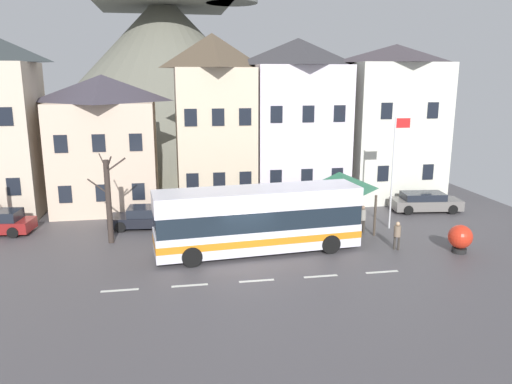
{
  "coord_description": "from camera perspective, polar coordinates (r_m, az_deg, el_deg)",
  "views": [
    {
      "loc": [
        -3.63,
        -23.03,
        9.01
      ],
      "look_at": [
        1.14,
        4.26,
        2.53
      ],
      "focal_mm": 34.92,
      "sensor_mm": 36.0,
      "label": 1
    }
  ],
  "objects": [
    {
      "name": "bare_tree_00",
      "position": [
        28.2,
        -16.54,
        -0.88
      ],
      "size": [
        2.13,
        1.24,
        4.94
      ],
      "color": "#382D28",
      "rests_on": "ground_plane"
    },
    {
      "name": "public_bench",
      "position": [
        32.21,
        4.53,
        -2.26
      ],
      "size": [
        1.49,
        0.48,
        0.87
      ],
      "color": "brown",
      "rests_on": "ground_plane"
    },
    {
      "name": "harbour_buoy",
      "position": [
        28.03,
        22.35,
        -4.85
      ],
      "size": [
        1.24,
        1.24,
        1.49
      ],
      "color": "black",
      "rests_on": "ground_plane"
    },
    {
      "name": "townhouse_03",
      "position": [
        36.25,
        4.72,
        8.02
      ],
      "size": [
        6.45,
        5.89,
        11.58
      ],
      "color": "white",
      "rests_on": "ground_plane"
    },
    {
      "name": "townhouse_04",
      "position": [
        38.43,
        15.33,
        7.63
      ],
      "size": [
        6.77,
        5.32,
        11.22
      ],
      "color": "silver",
      "rests_on": "ground_plane"
    },
    {
      "name": "parked_car_03",
      "position": [
        32.6,
        6.76,
        -1.82
      ],
      "size": [
        4.41,
        2.23,
        1.29
      ],
      "rotation": [
        0.0,
        0.0,
        3.06
      ],
      "color": "slate",
      "rests_on": "ground_plane"
    },
    {
      "name": "townhouse_02",
      "position": [
        35.72,
        -4.9,
        8.17
      ],
      "size": [
        5.24,
        6.92,
        11.87
      ],
      "color": "beige",
      "rests_on": "ground_plane"
    },
    {
      "name": "hilltop_castle",
      "position": [
        54.31,
        -10.25,
        13.38
      ],
      "size": [
        33.83,
        33.83,
        24.48
      ],
      "color": "slate",
      "rests_on": "ground_plane"
    },
    {
      "name": "transit_bus",
      "position": [
        25.72,
        0.23,
        -3.3
      ],
      "size": [
        10.83,
        3.36,
        3.41
      ],
      "rotation": [
        0.0,
        0.0,
        0.09
      ],
      "color": "white",
      "rests_on": "ground_plane"
    },
    {
      "name": "flagpole",
      "position": [
        30.45,
        15.56,
        3.02
      ],
      "size": [
        0.95,
        0.1,
        6.7
      ],
      "color": "silver",
      "rests_on": "ground_plane"
    },
    {
      "name": "ground_plane",
      "position": [
        25.0,
        -0.89,
        -8.04
      ],
      "size": [
        40.0,
        60.0,
        0.07
      ],
      "color": "#4E4B4F"
    },
    {
      "name": "bus_shelter",
      "position": [
        29.85,
        9.5,
        1.21
      ],
      "size": [
        3.6,
        3.6,
        3.49
      ],
      "color": "#473D33",
      "rests_on": "ground_plane"
    },
    {
      "name": "parked_car_02",
      "position": [
        35.76,
        18.8,
        -1.08
      ],
      "size": [
        4.77,
        2.34,
        1.3
      ],
      "rotation": [
        0.0,
        0.0,
        -0.12
      ],
      "color": "slate",
      "rests_on": "ground_plane"
    },
    {
      "name": "pedestrian_00",
      "position": [
        29.13,
        6.85,
        -3.21
      ],
      "size": [
        0.31,
        0.31,
        1.56
      ],
      "color": "black",
      "rests_on": "ground_plane"
    },
    {
      "name": "townhouse_01",
      "position": [
        35.96,
        -16.84,
        5.48
      ],
      "size": [
        6.75,
        6.85,
        9.1
      ],
      "color": "beige",
      "rests_on": "ground_plane"
    },
    {
      "name": "pedestrian_01",
      "position": [
        27.35,
        15.88,
        -4.52
      ],
      "size": [
        0.36,
        0.36,
        1.55
      ],
      "color": "#38332D",
      "rests_on": "ground_plane"
    },
    {
      "name": "parked_car_00",
      "position": [
        30.93,
        -12.26,
        -2.85
      ],
      "size": [
        4.55,
        2.25,
        1.29
      ],
      "rotation": [
        0.0,
        0.0,
        3.05
      ],
      "color": "black",
      "rests_on": "ground_plane"
    },
    {
      "name": "pedestrian_02",
      "position": [
        29.75,
        12.12,
        -2.85
      ],
      "size": [
        0.35,
        0.35,
        1.65
      ],
      "color": "#38332D",
      "rests_on": "ground_plane"
    }
  ]
}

